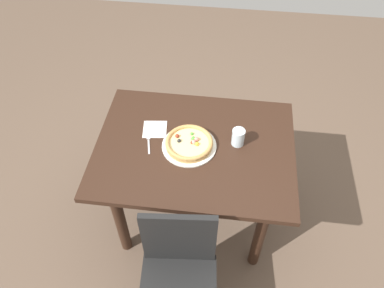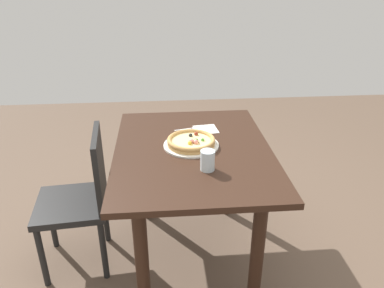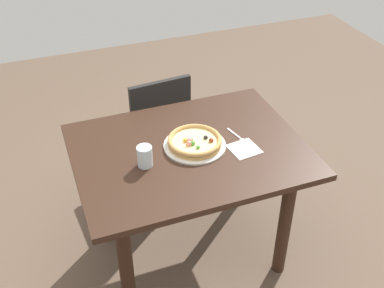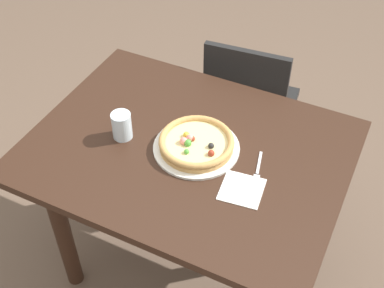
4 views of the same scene
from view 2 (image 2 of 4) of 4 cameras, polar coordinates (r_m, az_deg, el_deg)
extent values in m
plane|color=brown|center=(2.54, 0.11, -16.28)|extent=(6.00, 6.00, 0.00)
cube|color=#331E14|center=(2.11, 0.13, -1.08)|extent=(1.15, 0.87, 0.03)
cylinder|color=#331E14|center=(2.67, -6.97, -4.45)|extent=(0.07, 0.07, 0.73)
cylinder|color=#331E14|center=(1.98, -7.62, -17.13)|extent=(0.07, 0.07, 0.73)
cylinder|color=#331E14|center=(2.71, 5.53, -3.93)|extent=(0.07, 0.07, 0.73)
cylinder|color=#331E14|center=(2.02, 9.85, -16.07)|extent=(0.07, 0.07, 0.73)
cylinder|color=black|center=(2.37, -21.79, -15.72)|extent=(0.04, 0.04, 0.41)
cylinder|color=black|center=(2.63, -20.54, -10.86)|extent=(0.04, 0.04, 0.41)
cylinder|color=black|center=(2.32, -13.27, -15.43)|extent=(0.04, 0.04, 0.41)
cylinder|color=black|center=(2.58, -13.02, -10.48)|extent=(0.04, 0.04, 0.41)
cube|color=black|center=(2.34, -17.89, -8.73)|extent=(0.43, 0.43, 0.04)
cube|color=black|center=(2.19, -13.93, -3.49)|extent=(0.38, 0.06, 0.42)
cylinder|color=silver|center=(2.13, -0.13, -0.18)|extent=(0.31, 0.31, 0.01)
cylinder|color=tan|center=(2.12, -0.13, 0.16)|extent=(0.27, 0.27, 0.02)
cylinder|color=beige|center=(2.12, -0.13, 0.45)|extent=(0.24, 0.24, 0.01)
torus|color=tan|center=(2.12, -0.13, 0.62)|extent=(0.27, 0.27, 0.02)
sphere|color=maroon|center=(2.10, -0.16, 0.47)|extent=(0.02, 0.02, 0.02)
sphere|color=#4C9E38|center=(2.12, 1.64, 0.65)|extent=(0.02, 0.02, 0.02)
sphere|color=#E58C7F|center=(2.09, -0.08, 0.42)|extent=(0.03, 0.03, 0.03)
sphere|color=#262626|center=(2.17, -0.22, 1.34)|extent=(0.02, 0.02, 0.02)
sphere|color=gold|center=(2.07, -0.33, 0.15)|extent=(0.02, 0.02, 0.02)
sphere|color=maroon|center=(2.19, 0.63, 1.56)|extent=(0.02, 0.02, 0.02)
sphere|color=#E58C7F|center=(2.08, 0.61, 0.30)|extent=(0.03, 0.03, 0.03)
sphere|color=#4C9E38|center=(2.10, 0.63, 0.50)|extent=(0.03, 0.03, 0.03)
cube|color=silver|center=(2.34, -1.38, 2.21)|extent=(0.04, 0.11, 0.00)
cube|color=silver|center=(2.36, 0.60, 2.47)|extent=(0.03, 0.05, 0.00)
cylinder|color=silver|center=(1.87, 2.38, -2.50)|extent=(0.07, 0.07, 0.11)
cube|color=white|center=(2.34, 2.10, 2.23)|extent=(0.16, 0.16, 0.00)
camera|label=1|loc=(2.24, -50.89, 36.27)|focal=35.24mm
camera|label=3|loc=(2.35, 60.71, 25.88)|focal=44.47mm
camera|label=4|loc=(2.84, 27.75, 30.60)|focal=47.77mm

